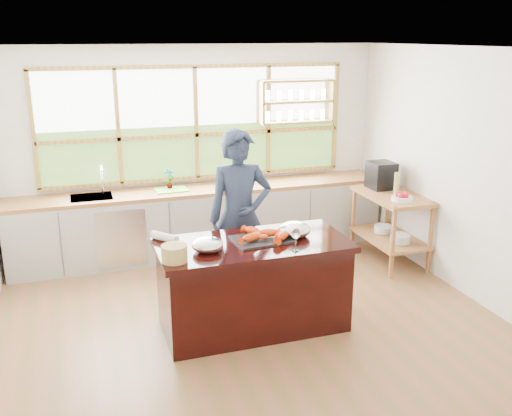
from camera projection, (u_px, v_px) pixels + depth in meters
name	position (u px, v px, depth m)	size (l,w,h in m)	color
ground_plane	(247.00, 317.00, 5.92)	(5.00, 5.00, 0.00)	brown
room_shell	(234.00, 142.00, 5.88)	(5.02, 4.52, 2.71)	silver
back_counter	(202.00, 220.00, 7.55)	(4.90, 0.63, 0.90)	#A8A59E
right_shelf_unit	(391.00, 217.00, 7.21)	(0.62, 1.10, 0.90)	#956036
island	(253.00, 285.00, 5.61)	(1.85, 0.90, 0.90)	black
cook	(240.00, 217.00, 6.09)	(0.69, 0.45, 1.89)	#1C253A
potted_plant	(169.00, 179.00, 7.31)	(0.14, 0.10, 0.27)	slate
cutting_board	(171.00, 190.00, 7.30)	(0.40, 0.30, 0.01)	#65BF39
espresso_machine	(381.00, 175.00, 7.35)	(0.30, 0.33, 0.35)	black
wine_bottle	(397.00, 183.00, 7.11)	(0.07, 0.07, 0.27)	tan
fruit_bowl	(402.00, 197.00, 6.83)	(0.26, 0.26, 0.11)	silver
slate_board	(262.00, 239.00, 5.53)	(0.55, 0.40, 0.02)	black
lobster_pile	(264.00, 234.00, 5.52)	(0.52, 0.44, 0.08)	red
mixing_bowl_left	(207.00, 245.00, 5.24)	(0.29, 0.29, 0.14)	silver
mixing_bowl_right	(295.00, 230.00, 5.63)	(0.32, 0.32, 0.15)	silver
wine_glass	(296.00, 234.00, 5.21)	(0.08, 0.08, 0.22)	white
wicker_basket	(174.00, 253.00, 5.00)	(0.23, 0.23, 0.15)	tan
parchment_roll	(165.00, 237.00, 5.50)	(0.08, 0.08, 0.30)	silver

